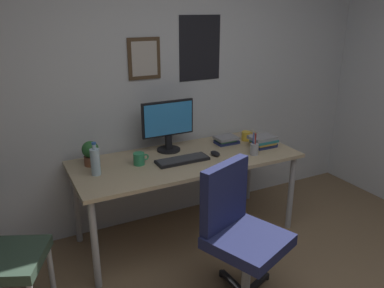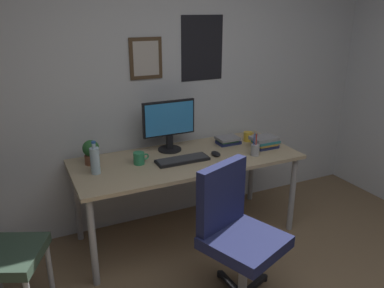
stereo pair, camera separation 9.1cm
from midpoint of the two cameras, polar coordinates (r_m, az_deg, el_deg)
wall_back at (r=3.43m, az=-3.28°, el=9.64°), size 4.40×0.10×2.60m
desk at (r=3.20m, az=0.05°, el=-3.10°), size 1.85×0.76×0.72m
office_chair at (r=2.60m, az=7.43°, el=-12.28°), size 0.60×0.60×0.95m
monitor at (r=3.27m, az=-2.60°, el=3.03°), size 0.46×0.20×0.43m
keyboard at (r=3.09m, az=-0.58°, el=-2.35°), size 0.43×0.15×0.03m
computer_mouse at (r=3.21m, az=4.34°, el=-1.45°), size 0.06×0.11×0.04m
water_bottle at (r=2.92m, az=-13.24°, el=-2.33°), size 0.07×0.07×0.25m
coffee_mug_near at (r=3.05m, az=-6.94°, el=-2.09°), size 0.13×0.09×0.10m
coffee_mug_far at (r=3.60m, az=9.00°, el=1.11°), size 0.12×0.08×0.09m
potted_plant at (r=3.10m, az=-13.85°, el=-1.06°), size 0.13×0.13×0.20m
pen_cup at (r=3.25m, az=10.09°, el=-0.76°), size 0.07×0.07×0.20m
book_stack_left at (r=3.44m, az=11.47°, el=0.30°), size 0.23×0.17×0.10m
book_stack_right at (r=3.49m, az=6.04°, el=0.56°), size 0.21×0.16×0.07m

